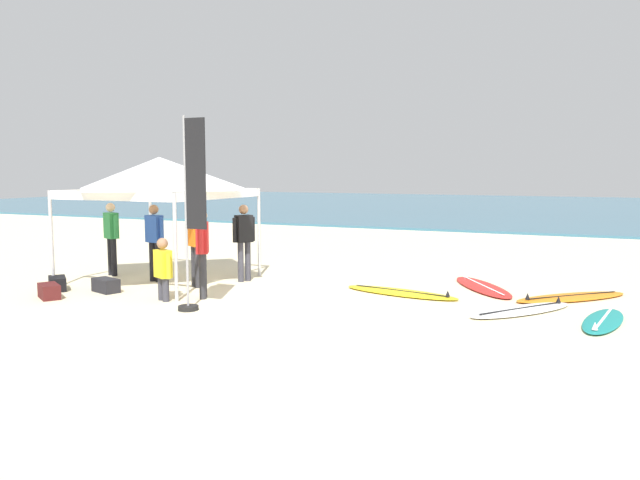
# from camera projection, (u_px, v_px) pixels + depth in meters

# --- Properties ---
(ground_plane) EXTENTS (80.00, 80.00, 0.00)m
(ground_plane) POSITION_uv_depth(u_px,v_px,m) (275.00, 298.00, 12.12)
(ground_plane) COLOR beige
(sea) EXTENTS (80.00, 36.00, 0.10)m
(sea) POSITION_uv_depth(u_px,v_px,m) (506.00, 207.00, 41.50)
(sea) COLOR #386B84
(sea) RESTS_ON ground
(canopy_tent) EXTENTS (3.26, 3.26, 2.75)m
(canopy_tent) POSITION_uv_depth(u_px,v_px,m) (160.00, 174.00, 13.60)
(canopy_tent) COLOR #B7B7BC
(canopy_tent) RESTS_ON ground
(surfboard_orange) EXTENTS (2.27, 2.26, 0.19)m
(surfboard_orange) POSITION_uv_depth(u_px,v_px,m) (571.00, 297.00, 12.01)
(surfboard_orange) COLOR orange
(surfboard_orange) RESTS_ON ground
(surfboard_yellow) EXTENTS (2.54, 1.13, 0.19)m
(surfboard_yellow) POSITION_uv_depth(u_px,v_px,m) (401.00, 292.00, 12.48)
(surfboard_yellow) COLOR yellow
(surfboard_yellow) RESTS_ON ground
(surfboard_teal) EXTENTS (0.84, 2.09, 0.19)m
(surfboard_teal) POSITION_uv_depth(u_px,v_px,m) (603.00, 321.00, 10.12)
(surfboard_teal) COLOR #19847F
(surfboard_teal) RESTS_ON ground
(surfboard_white) EXTENTS (1.87, 2.24, 0.19)m
(surfboard_white) POSITION_uv_depth(u_px,v_px,m) (522.00, 310.00, 10.90)
(surfboard_white) COLOR white
(surfboard_white) RESTS_ON ground
(surfboard_red) EXTENTS (1.88, 2.47, 0.19)m
(surfboard_red) POSITION_uv_depth(u_px,v_px,m) (482.00, 287.00, 13.09)
(surfboard_red) COLOR red
(surfboard_red) RESTS_ON ground
(person_green) EXTENTS (0.51, 0.34, 1.71)m
(person_green) POSITION_uv_depth(u_px,v_px,m) (111.00, 234.00, 14.59)
(person_green) COLOR black
(person_green) RESTS_ON ground
(person_blue) EXTENTS (0.55, 0.27, 1.71)m
(person_blue) POSITION_uv_depth(u_px,v_px,m) (154.00, 237.00, 13.81)
(person_blue) COLOR black
(person_blue) RESTS_ON ground
(person_red) EXTENTS (0.37, 0.49, 1.71)m
(person_red) POSITION_uv_depth(u_px,v_px,m) (202.00, 247.00, 11.99)
(person_red) COLOR #2D2D33
(person_red) RESTS_ON ground
(person_black) EXTENTS (0.37, 0.49, 1.71)m
(person_black) POSITION_uv_depth(u_px,v_px,m) (244.00, 237.00, 13.82)
(person_black) COLOR #383842
(person_black) RESTS_ON ground
(person_orange) EXTENTS (0.49, 0.37, 1.71)m
(person_orange) POSITION_uv_depth(u_px,v_px,m) (195.00, 241.00, 13.13)
(person_orange) COLOR #2D2D33
(person_orange) RESTS_ON ground
(person_yellow) EXTENTS (0.50, 0.36, 1.20)m
(person_yellow) POSITION_uv_depth(u_px,v_px,m) (163.00, 267.00, 11.78)
(person_yellow) COLOR #383842
(person_yellow) RESTS_ON ground
(banner_flag) EXTENTS (0.60, 0.36, 3.40)m
(banner_flag) POSITION_uv_depth(u_px,v_px,m) (192.00, 222.00, 10.83)
(banner_flag) COLOR #99999E
(banner_flag) RESTS_ON ground
(gear_bag_near_tent) EXTENTS (0.68, 0.59, 0.28)m
(gear_bag_near_tent) POSITION_uv_depth(u_px,v_px,m) (49.00, 291.00, 12.06)
(gear_bag_near_tent) COLOR #4C1919
(gear_bag_near_tent) RESTS_ON ground
(gear_bag_by_pole) EXTENTS (0.66, 0.63, 0.28)m
(gear_bag_by_pole) POSITION_uv_depth(u_px,v_px,m) (57.00, 284.00, 12.88)
(gear_bag_by_pole) COLOR black
(gear_bag_by_pole) RESTS_ON ground
(gear_bag_on_sand) EXTENTS (0.67, 0.49, 0.28)m
(gear_bag_on_sand) POSITION_uv_depth(u_px,v_px,m) (106.00, 285.00, 12.68)
(gear_bag_on_sand) COLOR #232328
(gear_bag_on_sand) RESTS_ON ground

